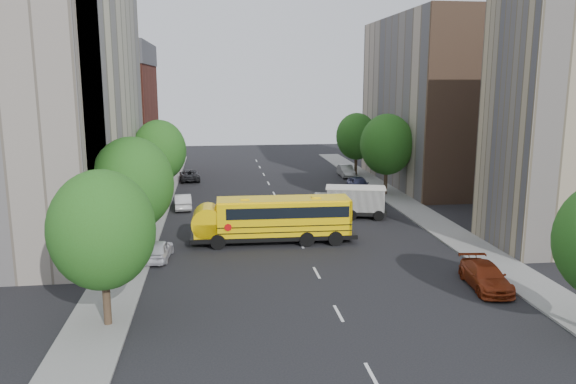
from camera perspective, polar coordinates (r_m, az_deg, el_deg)
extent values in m
plane|color=black|center=(41.40, 0.93, -4.55)|extent=(120.00, 120.00, 0.00)
cube|color=slate|center=(46.14, -14.30, -3.16)|extent=(3.00, 80.00, 0.12)
cube|color=slate|center=(48.97, 13.50, -2.30)|extent=(3.00, 80.00, 0.12)
cube|color=silver|center=(51.00, -0.71, -1.50)|extent=(0.15, 64.00, 0.01)
cube|color=#BAB595|center=(47.01, -22.74, 8.85)|extent=(10.00, 26.00, 20.00)
cube|color=maroon|center=(68.65, -17.78, 6.74)|extent=(10.00, 15.00, 13.00)
cube|color=tan|center=(37.06, -26.74, 5.77)|extent=(10.00, 7.00, 17.00)
cube|color=tan|center=(42.36, 26.98, 6.29)|extent=(10.00, 7.00, 17.00)
cube|color=tan|center=(64.05, 14.57, 8.87)|extent=(10.00, 22.00, 18.00)
cube|color=brown|center=(54.00, 18.94, 8.25)|extent=(10.10, 0.30, 18.00)
cylinder|color=gold|center=(75.67, 19.86, 15.34)|extent=(1.00, 1.00, 35.00)
cylinder|color=#38281C|center=(27.75, -17.95, -10.28)|extent=(0.36, 0.36, 2.70)
ellipsoid|color=#255015|center=(26.75, -18.37, -3.68)|extent=(4.80, 4.80, 5.52)
cylinder|color=#38281C|center=(37.10, -15.23, -4.52)|extent=(0.36, 0.36, 2.88)
ellipsoid|color=#255015|center=(36.32, -15.52, 0.83)|extent=(5.12, 5.12, 5.89)
cylinder|color=#38281C|center=(54.55, -12.77, 0.56)|extent=(0.36, 0.36, 2.81)
ellipsoid|color=#255015|center=(54.03, -12.93, 4.13)|extent=(4.99, 4.99, 5.74)
cylinder|color=#38281C|center=(56.84, 9.88, 1.17)|extent=(0.36, 0.36, 2.95)
ellipsoid|color=#255015|center=(56.33, 10.01, 4.78)|extent=(5.25, 5.25, 6.04)
cylinder|color=#38281C|center=(68.26, 6.90, 2.84)|extent=(0.36, 0.36, 2.74)
ellipsoid|color=#255015|center=(67.85, 6.97, 5.63)|extent=(4.86, 4.86, 5.59)
cube|color=black|center=(39.78, -1.46, -4.36)|extent=(11.59, 2.86, 0.31)
cube|color=yellow|center=(39.51, -0.43, -2.46)|extent=(9.33, 2.77, 2.37)
cube|color=yellow|center=(39.52, -8.35, -3.66)|extent=(1.90, 2.41, 1.03)
cube|color=black|center=(39.19, -6.82, -1.88)|extent=(0.56, 2.38, 1.24)
cube|color=yellow|center=(39.24, -0.43, -0.75)|extent=(9.32, 2.56, 0.14)
cube|color=black|center=(39.41, -0.13, -1.72)|extent=(8.50, 2.81, 0.77)
cube|color=black|center=(39.71, -0.43, -3.61)|extent=(9.33, 2.83, 0.06)
cube|color=black|center=(39.61, -0.43, -3.04)|extent=(9.33, 2.83, 0.06)
cube|color=yellow|center=(40.24, 6.23, -2.27)|extent=(0.21, 2.58, 2.37)
cube|color=yellow|center=(39.04, -4.50, -0.69)|extent=(0.63, 0.63, 0.10)
cube|color=yellow|center=(39.52, 2.99, -0.52)|extent=(0.63, 0.63, 0.10)
cylinder|color=yellow|center=(39.39, -8.37, -2.93)|extent=(2.21, 2.41, 2.16)
cylinder|color=red|center=(38.05, -6.26, -3.62)|extent=(0.52, 0.05, 0.52)
cylinder|color=black|center=(38.44, -7.30, -5.09)|extent=(1.04, 0.33, 1.03)
cylinder|color=black|center=(40.92, -7.25, -4.08)|extent=(1.04, 0.33, 1.03)
cylinder|color=black|center=(38.81, 2.05, -4.84)|extent=(1.04, 0.33, 1.03)
cylinder|color=black|center=(41.27, 1.53, -3.86)|extent=(1.04, 0.33, 1.03)
cylinder|color=black|center=(39.16, 5.04, -4.74)|extent=(1.04, 0.33, 1.03)
cylinder|color=black|center=(41.59, 4.35, -3.77)|extent=(1.04, 0.33, 1.03)
cube|color=black|center=(47.26, 6.23, -1.97)|extent=(6.44, 3.39, 0.31)
cube|color=white|center=(47.04, 6.88, -0.71)|extent=(5.02, 2.97, 1.84)
cube|color=white|center=(47.12, 3.51, -1.01)|extent=(1.84, 2.22, 1.23)
cube|color=silver|center=(46.85, 6.91, 0.45)|extent=(5.25, 3.11, 0.12)
cylinder|color=black|center=(46.32, 3.45, -2.30)|extent=(0.89, 0.45, 0.86)
cylinder|color=black|center=(48.30, 3.55, -1.73)|extent=(0.89, 0.45, 0.86)
cylinder|color=black|center=(46.29, 6.49, -2.36)|extent=(0.89, 0.45, 0.86)
cylinder|color=black|center=(48.28, 6.46, -1.79)|extent=(0.89, 0.45, 0.86)
cylinder|color=black|center=(46.38, 9.27, -2.41)|extent=(0.89, 0.45, 0.86)
cylinder|color=black|center=(48.37, 9.13, -1.84)|extent=(0.89, 0.45, 0.86)
imported|color=silver|center=(36.98, -13.04, -5.75)|extent=(1.87, 3.91, 1.29)
imported|color=silver|center=(50.95, -10.63, -0.94)|extent=(1.76, 4.19, 1.35)
imported|color=black|center=(65.18, -9.98, 1.71)|extent=(2.58, 4.83, 1.29)
imported|color=maroon|center=(33.13, 19.42, -8.07)|extent=(2.35, 4.82, 1.35)
imported|color=#35375D|center=(58.31, 7.20, 0.79)|extent=(1.88, 4.53, 1.53)
imported|color=gray|center=(67.22, 5.91, 2.15)|extent=(1.52, 4.22, 1.38)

